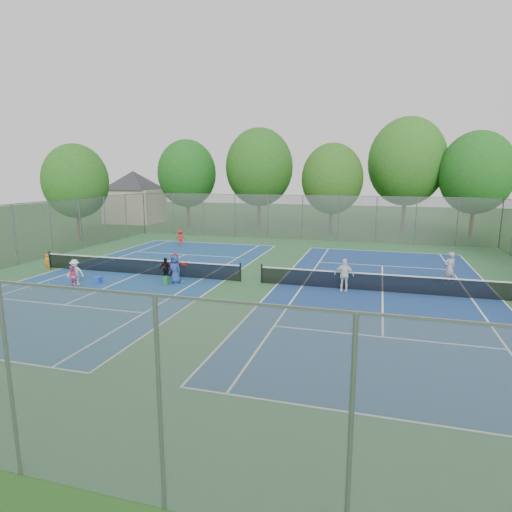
{
  "coord_description": "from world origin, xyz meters",
  "views": [
    {
      "loc": [
        6.64,
        -21.97,
        5.95
      ],
      "look_at": [
        0.0,
        1.0,
        1.3
      ],
      "focal_mm": 30.0,
      "sensor_mm": 36.0,
      "label": 1
    }
  ],
  "objects": [
    {
      "name": "tennis_ball_5",
      "position": [
        -3.8,
        -5.6,
        0.03
      ],
      "size": [
        0.07,
        0.07,
        0.07
      ],
      "primitive_type": "sphere",
      "color": "#B8CE30",
      "rests_on": "ground"
    },
    {
      "name": "fence_north",
      "position": [
        0.0,
        16.0,
        2.0
      ],
      "size": [
        32.0,
        0.1,
        4.0
      ],
      "primitive_type": "cube",
      "color": "gray",
      "rests_on": "ground"
    },
    {
      "name": "student_f",
      "position": [
        -4.3,
        -0.6,
        0.75
      ],
      "size": [
        1.39,
        1.18,
        1.51
      ],
      "primitive_type": "imported",
      "rotation": [
        0.0,
        0.0,
        0.63
      ],
      "color": "red",
      "rests_on": "ground"
    },
    {
      "name": "tennis_ball_9",
      "position": [
        -11.28,
        -3.99,
        0.03
      ],
      "size": [
        0.07,
        0.07,
        0.07
      ],
      "primitive_type": "sphere",
      "color": "#B2C72E",
      "rests_on": "ground"
    },
    {
      "name": "court_pad",
      "position": [
        0.0,
        0.0,
        0.01
      ],
      "size": [
        32.0,
        32.0,
        0.01
      ],
      "primitive_type": "cube",
      "color": "#2D5F35",
      "rests_on": "ground"
    },
    {
      "name": "student_b",
      "position": [
        -8.83,
        -3.52,
        0.57
      ],
      "size": [
        0.62,
        0.53,
        1.13
      ],
      "primitive_type": "imported",
      "rotation": [
        0.0,
        0.0,
        -0.19
      ],
      "color": "#D25181",
      "rests_on": "ground"
    },
    {
      "name": "tennis_ball_0",
      "position": [
        -10.48,
        -3.46,
        0.03
      ],
      "size": [
        0.07,
        0.07,
        0.07
      ],
      "primitive_type": "sphere",
      "color": "gold",
      "rests_on": "ground"
    },
    {
      "name": "tree_ne",
      "position": [
        15.0,
        22.0,
        5.97
      ],
      "size": [
        6.6,
        6.6,
        9.77
      ],
      "color": "#443326",
      "rests_on": "ground"
    },
    {
      "name": "tennis_ball_8",
      "position": [
        -10.2,
        -5.56,
        0.03
      ],
      "size": [
        0.07,
        0.07,
        0.07
      ],
      "primitive_type": "sphere",
      "color": "#ADC92E",
      "rests_on": "ground"
    },
    {
      "name": "tennis_ball_2",
      "position": [
        -3.64,
        -1.07,
        0.03
      ],
      "size": [
        0.07,
        0.07,
        0.07
      ],
      "primitive_type": "sphere",
      "color": "#B2D932",
      "rests_on": "ground"
    },
    {
      "name": "student_a",
      "position": [
        -12.93,
        -0.76,
        0.53
      ],
      "size": [
        0.42,
        0.32,
        1.05
      ],
      "primitive_type": "imported",
      "rotation": [
        0.0,
        0.0,
        -0.18
      ],
      "color": "orange",
      "rests_on": "ground"
    },
    {
      "name": "tennis_ball_10",
      "position": [
        -7.92,
        -4.52,
        0.03
      ],
      "size": [
        0.07,
        0.07,
        0.07
      ],
      "primitive_type": "sphere",
      "color": "gold",
      "rests_on": "ground"
    },
    {
      "name": "tennis_ball_1",
      "position": [
        -8.8,
        -1.62,
        0.03
      ],
      "size": [
        0.07,
        0.07,
        0.07
      ],
      "primitive_type": "sphere",
      "color": "#D3E134",
      "rests_on": "ground"
    },
    {
      "name": "student_e",
      "position": [
        -3.94,
        -1.33,
        0.78
      ],
      "size": [
        0.86,
        0.67,
        1.56
      ],
      "primitive_type": "imported",
      "rotation": [
        0.0,
        0.0,
        -0.26
      ],
      "color": "navy",
      "rests_on": "ground"
    },
    {
      "name": "student_c",
      "position": [
        -8.92,
        -3.19,
        0.7
      ],
      "size": [
        1.02,
        0.76,
        1.41
      ],
      "primitive_type": "imported",
      "rotation": [
        0.0,
        0.0,
        0.29
      ],
      "color": "silver",
      "rests_on": "ground"
    },
    {
      "name": "tree_nw",
      "position": [
        -14.0,
        22.0,
        5.89
      ],
      "size": [
        6.4,
        6.4,
        9.58
      ],
      "color": "#443326",
      "rests_on": "ground"
    },
    {
      "name": "tennis_ball_4",
      "position": [
        -10.4,
        -4.73,
        0.03
      ],
      "size": [
        0.07,
        0.07,
        0.07
      ],
      "primitive_type": "sphere",
      "color": "#E4F138",
      "rests_on": "ground"
    },
    {
      "name": "net_left",
      "position": [
        -7.0,
        0.0,
        0.46
      ],
      "size": [
        12.87,
        0.1,
        0.91
      ],
      "primitive_type": "cube",
      "color": "black",
      "rests_on": "ground"
    },
    {
      "name": "ball_crate",
      "position": [
        -8.08,
        -2.49,
        0.17
      ],
      "size": [
        0.42,
        0.42,
        0.34
      ],
      "primitive_type": "cube",
      "rotation": [
        0.0,
        0.0,
        0.05
      ],
      "color": "blue",
      "rests_on": "ground"
    },
    {
      "name": "fence_south",
      "position": [
        0.0,
        -16.0,
        2.0
      ],
      "size": [
        32.0,
        0.1,
        4.0
      ],
      "primitive_type": "cube",
      "color": "gray",
      "rests_on": "ground"
    },
    {
      "name": "tree_nc",
      "position": [
        2.0,
        21.0,
        5.39
      ],
      "size": [
        6.0,
        6.0,
        8.85
      ],
      "color": "#443326",
      "rests_on": "ground"
    },
    {
      "name": "fence_west",
      "position": [
        -16.0,
        0.0,
        2.0
      ],
      "size": [
        0.1,
        32.0,
        4.0
      ],
      "primitive_type": "cube",
      "rotation": [
        0.0,
        0.0,
        1.57
      ],
      "color": "gray",
      "rests_on": "ground"
    },
    {
      "name": "tennis_ball_3",
      "position": [
        -8.77,
        -3.12,
        0.03
      ],
      "size": [
        0.07,
        0.07,
        0.07
      ],
      "primitive_type": "sphere",
      "color": "yellow",
      "rests_on": "ground"
    },
    {
      "name": "ground",
      "position": [
        0.0,
        0.0,
        0.0
      ],
      "size": [
        120.0,
        120.0,
        0.0
      ],
      "primitive_type": "plane",
      "color": "#204C18",
      "rests_on": "ground"
    },
    {
      "name": "tennis_ball_7",
      "position": [
        -2.84,
        -3.85,
        0.03
      ],
      "size": [
        0.07,
        0.07,
        0.07
      ],
      "primitive_type": "sphere",
      "color": "#C6D230",
      "rests_on": "ground"
    },
    {
      "name": "teen_court_b",
      "position": [
        5.07,
        -0.36,
        0.85
      ],
      "size": [
        1.0,
        0.42,
        1.7
      ],
      "primitive_type": "imported",
      "rotation": [
        0.0,
        0.0,
        0.0
      ],
      "color": "white",
      "rests_on": "ground"
    },
    {
      "name": "house",
      "position": [
        -22.0,
        24.0,
        4.21
      ],
      "size": [
        11.03,
        11.03,
        7.3
      ],
      "color": "#B7A88C",
      "rests_on": "ground"
    },
    {
      "name": "tree_side_w",
      "position": [
        -19.0,
        10.0,
        5.24
      ],
      "size": [
        5.6,
        5.6,
        8.47
      ],
      "color": "#443326",
      "rests_on": "ground"
    },
    {
      "name": "tree_nr",
      "position": [
        9.0,
        24.0,
        7.04
      ],
      "size": [
        7.6,
        7.6,
        11.42
      ],
      "color": "#443326",
      "rests_on": "ground"
    },
    {
      "name": "student_d",
      "position": [
        -4.69,
        -0.99,
        0.66
      ],
      "size": [
        0.81,
        0.41,
        1.32
      ],
      "primitive_type": "imported",
      "rotation": [
        0.0,
        0.0,
        -0.12
      ],
      "color": "black",
      "rests_on": "ground"
    },
    {
      "name": "court_left",
      "position": [
        -7.0,
        0.0,
        0.02
      ],
      "size": [
        10.97,
        23.77,
        0.01
      ],
      "primitive_type": "cube",
      "color": "navy",
      "rests_on": "court_pad"
    },
    {
      "name": "ball_hopper",
      "position": [
        -4.25,
        -1.8,
        0.24
      ],
      "size": [
        0.25,
        0.25,
        0.48
      ],
      "primitive_type": "cube",
      "rotation": [
        0.0,
        0.0,
        0.03
      ],
      "color": "#248538",
      "rests_on": "ground"
    },
    {
      "name": "court_right",
      "position": [
        7.0,
        0.0,
        0.02
      ],
      "size": [
        10.97,
        23.77,
        0.01
      ],
      "primitive_type": "cube",
      "color": "navy",
      "rests_on": "court_pad"
    },
    {
      "name": "tree_nl",
      "position": [
        -6.0,
        23.0,
        6.54
      ],
      "size": [
        7.2,
        7.2,
        10.69
      ],
      "color": "#443326",
      "rests_on": "ground"
    },
    {
      "name": "instructor",
      "position": [
        10.4,
        2.35,
        0.92
      ],
      "size": [
        0.8,
        0.7,
        1.84
      ],
      "primitive_type": "imported",
      "rotation": [
        0.0,
        0.0,
        3.62
      ],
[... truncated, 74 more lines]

